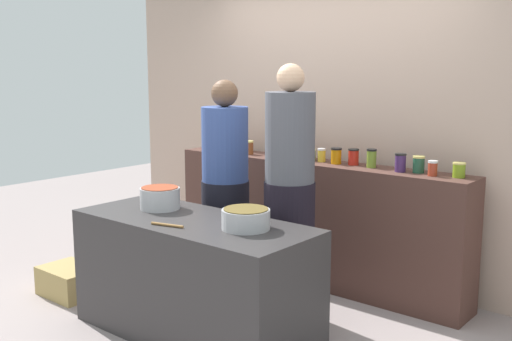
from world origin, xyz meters
The scene contains 26 objects.
ground centered at (0.00, 0.00, 0.00)m, with size 12.00×12.00×0.00m, color gray.
storefront_wall centered at (0.00, 1.45, 1.50)m, with size 4.80×0.12×3.00m, color #C0A18E.
display_shelf centered at (0.00, 1.10, 0.51)m, with size 2.70×0.36×1.03m, color #4D3029.
prep_table centered at (0.00, -0.30, 0.40)m, with size 1.70×0.70×0.81m, color #322F30.
preserve_jar_0 centered at (-1.19, 1.04, 1.09)m, with size 0.08×0.08×0.13m.
preserve_jar_1 centered at (-1.07, 1.03, 1.10)m, with size 0.08×0.08×0.14m.
preserve_jar_2 centered at (-0.87, 1.08, 1.09)m, with size 0.07×0.07×0.13m.
preserve_jar_3 centered at (-0.68, 1.07, 1.09)m, with size 0.09×0.09×0.12m.
preserve_jar_4 centered at (-0.35, 1.10, 1.09)m, with size 0.09×0.09×0.11m.
preserve_jar_5 centered at (-0.24, 1.03, 1.09)m, with size 0.09×0.09×0.13m.
preserve_jar_6 centered at (-0.14, 1.14, 1.10)m, with size 0.09×0.09×0.13m.
preserve_jar_7 centered at (-0.04, 1.11, 1.08)m, with size 0.08×0.08×0.10m.
preserve_jar_8 centered at (0.06, 1.12, 1.09)m, with size 0.07×0.07×0.11m.
preserve_jar_9 centered at (0.22, 1.10, 1.09)m, with size 0.09×0.09×0.13m.
preserve_jar_10 centered at (0.35, 1.15, 1.09)m, with size 0.09×0.09×0.13m.
preserve_jar_11 centered at (0.52, 1.12, 1.10)m, with size 0.08×0.08×0.15m.
preserve_jar_12 centered at (0.78, 1.09, 1.10)m, with size 0.08×0.08×0.14m.
preserve_jar_13 centered at (0.91, 1.13, 1.09)m, with size 0.09×0.09×0.12m.
preserve_jar_14 centered at (1.04, 1.07, 1.08)m, with size 0.07×0.07×0.11m.
preserve_jar_15 centered at (1.21, 1.13, 1.08)m, with size 0.09×0.09×0.11m.
cooking_pot_left centered at (-0.40, -0.23, 0.89)m, with size 0.28×0.28×0.16m.
cooking_pot_center centered at (0.42, -0.25, 0.87)m, with size 0.30×0.30×0.13m.
wooden_spoon centered at (0.00, -0.52, 0.82)m, with size 0.02×0.02×0.23m, color #9E703D.
cook_with_tongs centered at (-0.33, 0.38, 0.77)m, with size 0.37×0.37×1.70m.
cook_in_cap centered at (0.33, 0.31, 0.83)m, with size 0.36×0.36×1.82m.
bread_crate centered at (-1.30, -0.41, 0.11)m, with size 0.47×0.35×0.23m, color tan.
Camera 1 is at (2.77, -3.00, 1.79)m, focal length 42.32 mm.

